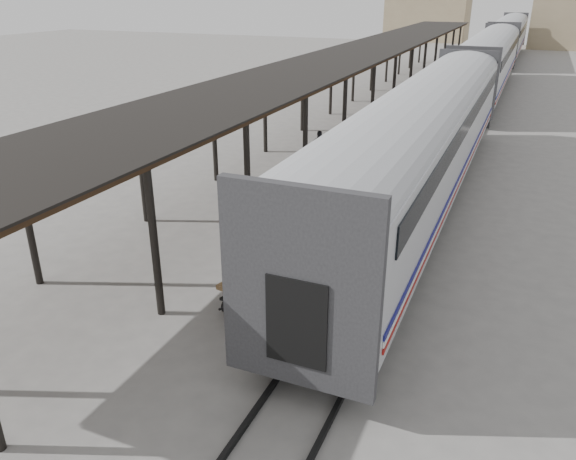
# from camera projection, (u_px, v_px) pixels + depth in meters

# --- Properties ---
(ground) EXTENTS (160.00, 160.00, 0.00)m
(ground) POSITION_uv_depth(u_px,v_px,m) (244.00, 288.00, 15.58)
(ground) COLOR slate
(ground) RESTS_ON ground
(train) EXTENTS (3.45, 76.01, 4.01)m
(train) POSITION_uv_depth(u_px,v_px,m) (488.00, 60.00, 41.89)
(train) COLOR silver
(train) RESTS_ON ground
(canopy) EXTENTS (4.90, 64.30, 4.15)m
(canopy) POSITION_uv_depth(u_px,v_px,m) (368.00, 50.00, 35.47)
(canopy) COLOR #422B19
(canopy) RESTS_ON ground
(rails) EXTENTS (1.54, 150.00, 0.12)m
(rails) POSITION_uv_depth(u_px,v_px,m) (483.00, 95.00, 43.11)
(rails) COLOR black
(rails) RESTS_ON ground
(building_left) EXTENTS (12.00, 8.00, 6.00)m
(building_left) POSITION_uv_depth(u_px,v_px,m) (427.00, 20.00, 87.21)
(building_left) COLOR tan
(building_left) RESTS_ON ground
(baggage_cart) EXTENTS (1.73, 2.61, 0.86)m
(baggage_cart) POSITION_uv_depth(u_px,v_px,m) (265.00, 281.00, 14.62)
(baggage_cart) COLOR brown
(baggage_cart) RESTS_ON ground
(suitcase_stack) EXTENTS (1.33, 1.05, 0.57)m
(suitcase_stack) POSITION_uv_depth(u_px,v_px,m) (271.00, 261.00, 14.75)
(suitcase_stack) COLOR #353537
(suitcase_stack) RESTS_ON baggage_cart
(luggage_tug) EXTENTS (1.12, 1.69, 1.42)m
(luggage_tug) POSITION_uv_depth(u_px,v_px,m) (388.00, 114.00, 33.72)
(luggage_tug) COLOR maroon
(luggage_tug) RESTS_ON ground
(porter) EXTENTS (0.50, 0.70, 1.81)m
(porter) POSITION_uv_depth(u_px,v_px,m) (262.00, 254.00, 13.54)
(porter) COLOR navy
(porter) RESTS_ON baggage_cart
(pedestrian) EXTENTS (1.07, 0.68, 1.69)m
(pedestrian) POSITION_uv_depth(u_px,v_px,m) (320.00, 149.00, 25.79)
(pedestrian) COLOR black
(pedestrian) RESTS_ON ground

